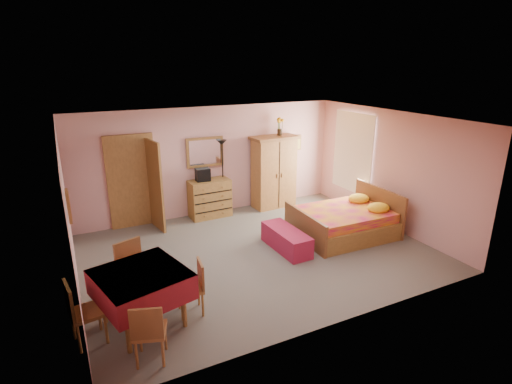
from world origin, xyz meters
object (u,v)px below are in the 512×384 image
chair_east (190,288)px  chair_south (150,330)px  wall_mirror (205,152)px  floor_lamp (223,177)px  bench (286,240)px  bed (343,214)px  stereo (203,175)px  chair_west (87,312)px  chair_north (136,273)px  dining_table (143,299)px  chest_of_drawers (210,198)px  wardrobe (274,172)px  sunflower_vase (280,126)px

chair_east → chair_south: bearing=142.0°
wall_mirror → floor_lamp: (0.40, -0.08, -0.64)m
bench → bed: bearing=2.8°
stereo → chair_east: stereo is taller
wall_mirror → chair_west: 4.96m
wall_mirror → chair_north: bearing=-123.7°
chair_south → floor_lamp: bearing=77.2°
dining_table → chair_south: bearing=-94.7°
chest_of_drawers → chair_east: bearing=-116.1°
wardrobe → chair_south: (-4.08, -4.24, -0.48)m
sunflower_vase → bench: size_ratio=0.35×
bench → chair_west: chair_west is taller
wall_mirror → wardrobe: wall_mirror is taller
bed → dining_table: bearing=-162.8°
chest_of_drawers → chair_east: size_ratio=1.18×
dining_table → chair_east: dining_table is taller
sunflower_vase → chair_south: (-4.26, -4.30, -1.62)m
stereo → floor_lamp: bearing=11.5°
wall_mirror → stereo: size_ratio=2.78×
dining_table → sunflower_vase: bearing=40.2°
sunflower_vase → chair_south: sunflower_vase is taller
dining_table → bench: bearing=21.2°
bed → chair_west: size_ratio=2.19×
stereo → sunflower_vase: size_ratio=0.73×
bed → chair_north: (-4.44, -0.61, 0.02)m
wall_mirror → dining_table: bearing=-119.2°
chest_of_drawers → wall_mirror: 1.11m
floor_lamp → sunflower_vase: bearing=-3.9°
chair_west → wardrobe: bearing=118.4°
chest_of_drawers → chair_south: 4.89m
chair_south → chair_west: (-0.66, 0.71, 0.03)m
wall_mirror → chair_west: (-3.01, -3.79, -1.09)m
sunflower_vase → chair_south: 6.27m
wall_mirror → floor_lamp: 0.76m
chair_south → sunflower_vase: bearing=64.5°
bed → bench: (-1.45, -0.07, -0.26)m
stereo → chair_east: (-1.47, -3.57, -0.65)m
floor_lamp → chair_north: floor_lamp is taller
chest_of_drawers → stereo: (-0.15, 0.01, 0.61)m
chair_north → wardrobe: bearing=-164.7°
wardrobe → chair_south: bearing=-137.3°
chair_south → bed: bearing=42.9°
wardrobe → sunflower_vase: 1.15m
wardrobe → dining_table: wardrobe is taller
chair_south → wardrobe: bearing=65.3°
dining_table → chair_east: 0.68m
floor_lamp → chair_east: floor_lamp is taller
bed → chair_south: size_ratio=2.36×
chair_south → dining_table: bearing=104.4°
chest_of_drawers → wall_mirror: bearing=88.3°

